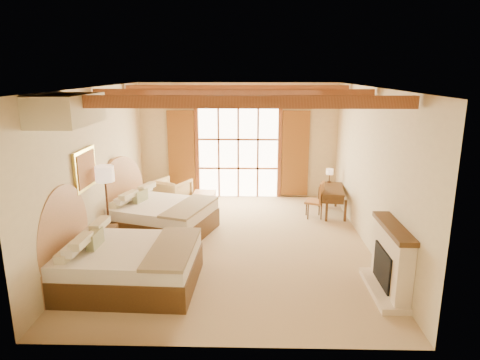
{
  "coord_description": "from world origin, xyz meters",
  "views": [
    {
      "loc": [
        0.35,
        -8.37,
        3.51
      ],
      "look_at": [
        0.13,
        0.2,
        1.31
      ],
      "focal_mm": 32.0,
      "sensor_mm": 36.0,
      "label": 1
    }
  ],
  "objects_px": {
    "armchair": "(172,193)",
    "desk": "(332,200)",
    "bed_far": "(154,213)",
    "bed_near": "(118,260)",
    "nightstand": "(102,245)"
  },
  "relations": [
    {
      "from": "nightstand",
      "to": "desk",
      "type": "xyz_separation_m",
      "value": [
        4.85,
        2.9,
        0.03
      ]
    },
    {
      "from": "bed_near",
      "to": "nightstand",
      "type": "distance_m",
      "value": 1.11
    },
    {
      "from": "desk",
      "to": "armchair",
      "type": "bearing_deg",
      "value": -177.06
    },
    {
      "from": "bed_near",
      "to": "desk",
      "type": "xyz_separation_m",
      "value": [
        4.25,
        3.83,
        -0.09
      ]
    },
    {
      "from": "bed_near",
      "to": "bed_far",
      "type": "bearing_deg",
      "value": 90.98
    },
    {
      "from": "armchair",
      "to": "desk",
      "type": "bearing_deg",
      "value": -159.76
    },
    {
      "from": "bed_far",
      "to": "armchair",
      "type": "height_order",
      "value": "bed_far"
    },
    {
      "from": "armchair",
      "to": "bed_far",
      "type": "bearing_deg",
      "value": 112.6
    },
    {
      "from": "bed_near",
      "to": "armchair",
      "type": "distance_m",
      "value": 4.23
    },
    {
      "from": "nightstand",
      "to": "armchair",
      "type": "xyz_separation_m",
      "value": [
        0.74,
        3.3,
        0.06
      ]
    },
    {
      "from": "bed_near",
      "to": "armchair",
      "type": "height_order",
      "value": "bed_near"
    },
    {
      "from": "bed_near",
      "to": "nightstand",
      "type": "height_order",
      "value": "bed_near"
    },
    {
      "from": "bed_near",
      "to": "nightstand",
      "type": "bearing_deg",
      "value": 124.97
    },
    {
      "from": "armchair",
      "to": "bed_near",
      "type": "bearing_deg",
      "value": 113.82
    },
    {
      "from": "bed_far",
      "to": "desk",
      "type": "relative_size",
      "value": 2.03
    }
  ]
}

